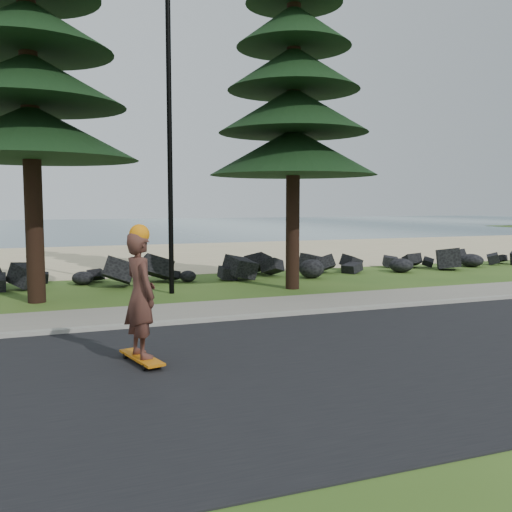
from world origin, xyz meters
The scene contains 10 objects.
ground centered at (0.00, 0.00, 0.00)m, with size 160.00×160.00×0.00m, color #2F5119.
road centered at (0.00, -4.50, 0.01)m, with size 160.00×7.00×0.02m, color black.
kerb centered at (0.00, -0.90, 0.05)m, with size 160.00×0.20×0.10m, color #9A978A.
sidewalk centered at (0.00, 0.20, 0.04)m, with size 160.00×2.00×0.08m, color gray.
beach_sand centered at (0.00, 14.50, 0.01)m, with size 160.00×15.00×0.01m, color tan.
ocean centered at (0.00, 51.00, 0.00)m, with size 160.00×58.00×0.01m, color #325461.
seawall_boulders centered at (0.00, 5.60, 0.00)m, with size 60.00×2.40×1.10m, color black, non-canonical shape.
pine_right centered at (3.50, 2.80, 8.02)m, with size 4.80×4.80×12.72m.
lamp_post centered at (0.00, 3.20, 4.13)m, with size 0.25×0.14×8.14m.
skateboarder centered at (-1.99, -3.54, 1.09)m, with size 0.61×1.19×2.16m.
Camera 1 is at (-3.44, -12.26, 2.50)m, focal length 40.00 mm.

